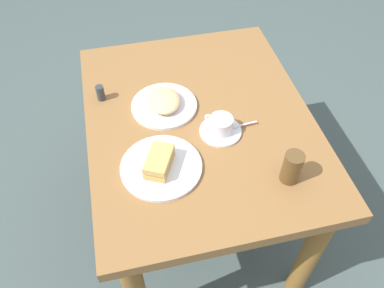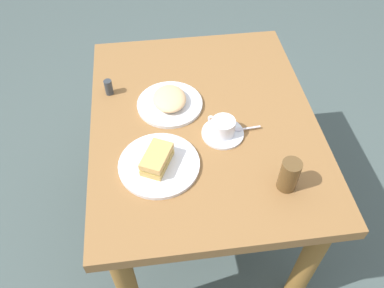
% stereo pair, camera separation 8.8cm
% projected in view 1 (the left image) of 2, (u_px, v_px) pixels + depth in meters
% --- Properties ---
extents(ground_plane, '(6.00, 6.00, 0.00)m').
position_uv_depth(ground_plane, '(197.00, 216.00, 2.06)').
color(ground_plane, '#455352').
extents(dining_table, '(1.08, 0.86, 0.73)m').
position_uv_depth(dining_table, '(199.00, 139.00, 1.59)').
color(dining_table, olive).
rests_on(dining_table, ground_plane).
extents(sandwich_plate, '(0.28, 0.28, 0.01)m').
position_uv_depth(sandwich_plate, '(161.00, 167.00, 1.34)').
color(sandwich_plate, white).
rests_on(sandwich_plate, dining_table).
extents(sandwich_front, '(0.15, 0.12, 0.06)m').
position_uv_depth(sandwich_front, '(159.00, 162.00, 1.31)').
color(sandwich_front, tan).
rests_on(sandwich_front, sandwich_plate).
extents(coffee_saucer, '(0.16, 0.16, 0.01)m').
position_uv_depth(coffee_saucer, '(220.00, 131.00, 1.45)').
color(coffee_saucer, white).
rests_on(coffee_saucer, dining_table).
extents(coffee_cup, '(0.10, 0.09, 0.06)m').
position_uv_depth(coffee_cup, '(221.00, 124.00, 1.42)').
color(coffee_cup, white).
rests_on(coffee_cup, coffee_saucer).
extents(spoon, '(0.02, 0.10, 0.01)m').
position_uv_depth(spoon, '(240.00, 125.00, 1.46)').
color(spoon, silver).
rests_on(spoon, coffee_saucer).
extents(side_plate, '(0.26, 0.26, 0.01)m').
position_uv_depth(side_plate, '(164.00, 106.00, 1.53)').
color(side_plate, silver).
rests_on(side_plate, dining_table).
extents(side_food_pile, '(0.15, 0.13, 0.04)m').
position_uv_depth(side_food_pile, '(164.00, 100.00, 1.51)').
color(side_food_pile, '#EABA82').
rests_on(side_food_pile, side_plate).
extents(salt_shaker, '(0.03, 0.03, 0.06)m').
position_uv_depth(salt_shaker, '(100.00, 93.00, 1.54)').
color(salt_shaker, '#33383D').
rests_on(salt_shaker, dining_table).
extents(drinking_glass, '(0.06, 0.06, 0.12)m').
position_uv_depth(drinking_glass, '(292.00, 167.00, 1.27)').
color(drinking_glass, brown).
rests_on(drinking_glass, dining_table).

